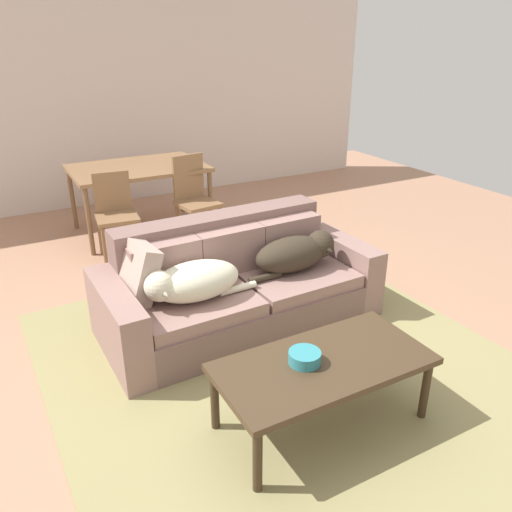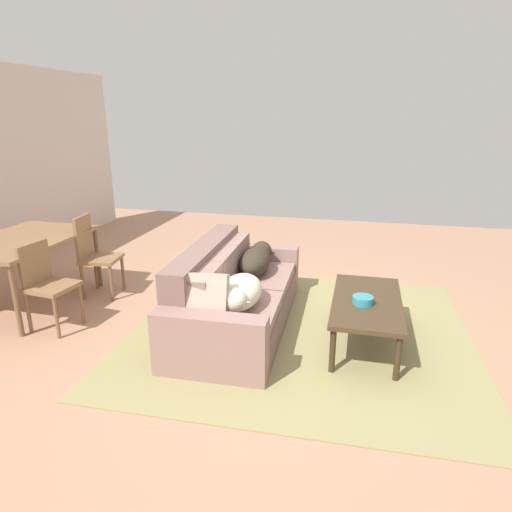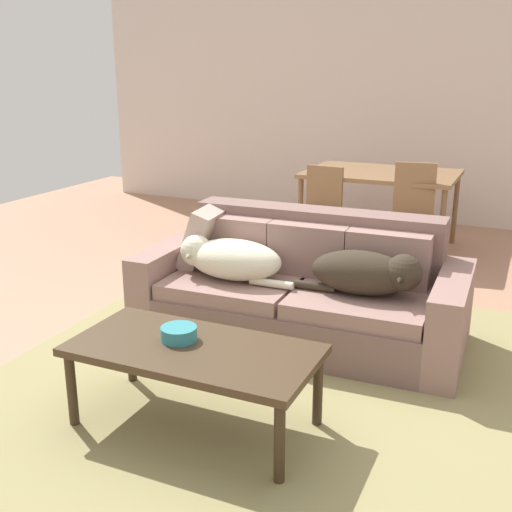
{
  "view_description": "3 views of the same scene",
  "coord_description": "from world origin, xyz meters",
  "px_view_note": "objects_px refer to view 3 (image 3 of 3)",
  "views": [
    {
      "loc": [
        -1.48,
        -2.88,
        2.13
      ],
      "look_at": [
        0.19,
        0.19,
        0.59
      ],
      "focal_mm": 35.74,
      "sensor_mm": 36.0,
      "label": 1
    },
    {
      "loc": [
        -3.79,
        -0.86,
        2.03
      ],
      "look_at": [
        0.25,
        0.11,
        0.69
      ],
      "focal_mm": 30.9,
      "sensor_mm": 36.0,
      "label": 2
    },
    {
      "loc": [
        1.43,
        -3.41,
        1.76
      ],
      "look_at": [
        -0.13,
        0.03,
        0.61
      ],
      "focal_mm": 44.05,
      "sensor_mm": 36.0,
      "label": 3
    }
  ],
  "objects_px": {
    "couch": "(303,292)",
    "dining_chair_near_right": "(413,212)",
    "throw_pillow_by_left_arm": "(203,237)",
    "dog_on_left_cushion": "(229,259)",
    "dining_chair_near_left": "(319,208)",
    "dog_on_right_cushion": "(368,273)",
    "coffee_table": "(194,355)",
    "bowl_on_coffee_table": "(179,333)",
    "dining_table": "(381,178)"
  },
  "relations": [
    {
      "from": "dog_on_right_cushion",
      "to": "dining_table",
      "type": "distance_m",
      "value": 2.53
    },
    {
      "from": "throw_pillow_by_left_arm",
      "to": "dining_chair_near_right",
      "type": "height_order",
      "value": "dining_chair_near_right"
    },
    {
      "from": "dining_chair_near_left",
      "to": "dining_chair_near_right",
      "type": "bearing_deg",
      "value": 7.93
    },
    {
      "from": "bowl_on_coffee_table",
      "to": "dining_chair_near_right",
      "type": "height_order",
      "value": "dining_chair_near_right"
    },
    {
      "from": "dog_on_right_cushion",
      "to": "dining_table",
      "type": "relative_size",
      "value": 0.55
    },
    {
      "from": "dining_table",
      "to": "dining_chair_near_right",
      "type": "distance_m",
      "value": 0.74
    },
    {
      "from": "couch",
      "to": "coffee_table",
      "type": "bearing_deg",
      "value": -95.95
    },
    {
      "from": "dog_on_right_cushion",
      "to": "dining_table",
      "type": "bearing_deg",
      "value": 100.24
    },
    {
      "from": "bowl_on_coffee_table",
      "to": "dining_table",
      "type": "height_order",
      "value": "dining_table"
    },
    {
      "from": "couch",
      "to": "coffee_table",
      "type": "distance_m",
      "value": 1.3
    },
    {
      "from": "couch",
      "to": "dining_chair_near_left",
      "type": "xyz_separation_m",
      "value": [
        -0.48,
        1.74,
        0.18
      ]
    },
    {
      "from": "dog_on_right_cushion",
      "to": "dining_chair_near_right",
      "type": "relative_size",
      "value": 0.84
    },
    {
      "from": "bowl_on_coffee_table",
      "to": "dining_chair_near_left",
      "type": "relative_size",
      "value": 0.21
    },
    {
      "from": "couch",
      "to": "dog_on_left_cushion",
      "type": "xyz_separation_m",
      "value": [
        -0.45,
        -0.2,
        0.23
      ]
    },
    {
      "from": "dog_on_right_cushion",
      "to": "coffee_table",
      "type": "height_order",
      "value": "dog_on_right_cushion"
    },
    {
      "from": "dining_chair_near_left",
      "to": "dining_chair_near_right",
      "type": "xyz_separation_m",
      "value": [
        0.86,
        0.03,
        0.03
      ]
    },
    {
      "from": "couch",
      "to": "throw_pillow_by_left_arm",
      "type": "height_order",
      "value": "same"
    },
    {
      "from": "bowl_on_coffee_table",
      "to": "dog_on_left_cushion",
      "type": "bearing_deg",
      "value": 103.06
    },
    {
      "from": "dog_on_left_cushion",
      "to": "dining_table",
      "type": "xyz_separation_m",
      "value": [
        0.39,
        2.54,
        0.16
      ]
    },
    {
      "from": "bowl_on_coffee_table",
      "to": "couch",
      "type": "bearing_deg",
      "value": 80.85
    },
    {
      "from": "dog_on_left_cushion",
      "to": "dog_on_right_cushion",
      "type": "xyz_separation_m",
      "value": [
        0.91,
        0.07,
        0.01
      ]
    },
    {
      "from": "dog_on_right_cushion",
      "to": "throw_pillow_by_left_arm",
      "type": "distance_m",
      "value": 1.24
    },
    {
      "from": "couch",
      "to": "bowl_on_coffee_table",
      "type": "relative_size",
      "value": 11.75
    },
    {
      "from": "dog_on_left_cushion",
      "to": "dining_chair_near_left",
      "type": "relative_size",
      "value": 0.95
    },
    {
      "from": "throw_pillow_by_left_arm",
      "to": "dining_chair_near_left",
      "type": "xyz_separation_m",
      "value": [
        0.28,
        1.71,
        -0.11
      ]
    },
    {
      "from": "dining_chair_near_right",
      "to": "dining_table",
      "type": "bearing_deg",
      "value": 118.42
    },
    {
      "from": "bowl_on_coffee_table",
      "to": "dining_table",
      "type": "relative_size",
      "value": 0.13
    },
    {
      "from": "couch",
      "to": "dog_on_right_cushion",
      "type": "height_order",
      "value": "couch"
    },
    {
      "from": "dog_on_left_cushion",
      "to": "coffee_table",
      "type": "height_order",
      "value": "dog_on_left_cushion"
    },
    {
      "from": "dog_on_right_cushion",
      "to": "dining_chair_near_right",
      "type": "distance_m",
      "value": 1.9
    },
    {
      "from": "dining_table",
      "to": "throw_pillow_by_left_arm",
      "type": "bearing_deg",
      "value": -107.13
    },
    {
      "from": "throw_pillow_by_left_arm",
      "to": "dog_on_left_cushion",
      "type": "bearing_deg",
      "value": -35.42
    },
    {
      "from": "couch",
      "to": "throw_pillow_by_left_arm",
      "type": "bearing_deg",
      "value": 176.28
    },
    {
      "from": "coffee_table",
      "to": "dining_chair_near_left",
      "type": "height_order",
      "value": "dining_chair_near_left"
    },
    {
      "from": "dining_chair_near_right",
      "to": "coffee_table",
      "type": "bearing_deg",
      "value": -106.92
    },
    {
      "from": "couch",
      "to": "dog_on_right_cushion",
      "type": "xyz_separation_m",
      "value": [
        0.47,
        -0.13,
        0.24
      ]
    },
    {
      "from": "coffee_table",
      "to": "dining_chair_near_right",
      "type": "height_order",
      "value": "dining_chair_near_right"
    },
    {
      "from": "dog_on_left_cushion",
      "to": "coffee_table",
      "type": "bearing_deg",
      "value": -73.93
    },
    {
      "from": "couch",
      "to": "dining_chair_near_right",
      "type": "relative_size",
      "value": 2.28
    },
    {
      "from": "dining_chair_near_left",
      "to": "dining_chair_near_right",
      "type": "relative_size",
      "value": 0.91
    },
    {
      "from": "bowl_on_coffee_table",
      "to": "dining_chair_near_right",
      "type": "relative_size",
      "value": 0.19
    },
    {
      "from": "couch",
      "to": "throw_pillow_by_left_arm",
      "type": "relative_size",
      "value": 5.07
    },
    {
      "from": "coffee_table",
      "to": "bowl_on_coffee_table",
      "type": "height_order",
      "value": "bowl_on_coffee_table"
    },
    {
      "from": "dining_chair_near_right",
      "to": "dog_on_right_cushion",
      "type": "bearing_deg",
      "value": -95.38
    },
    {
      "from": "throw_pillow_by_left_arm",
      "to": "dining_chair_near_right",
      "type": "distance_m",
      "value": 2.08
    },
    {
      "from": "dog_on_left_cushion",
      "to": "couch",
      "type": "bearing_deg",
      "value": 22.56
    },
    {
      "from": "dining_table",
      "to": "dining_chair_near_left",
      "type": "distance_m",
      "value": 0.77
    },
    {
      "from": "couch",
      "to": "dining_chair_near_right",
      "type": "height_order",
      "value": "dining_chair_near_right"
    },
    {
      "from": "coffee_table",
      "to": "bowl_on_coffee_table",
      "type": "relative_size",
      "value": 6.71
    },
    {
      "from": "couch",
      "to": "dining_chair_near_right",
      "type": "distance_m",
      "value": 1.82
    }
  ]
}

